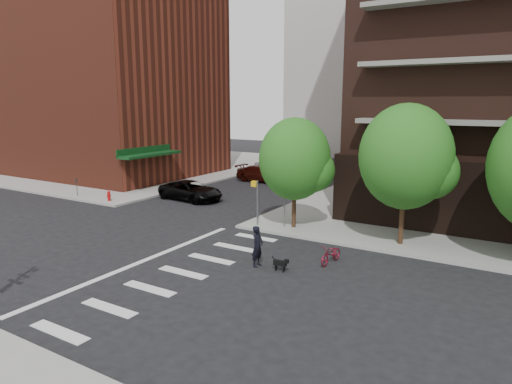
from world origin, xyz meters
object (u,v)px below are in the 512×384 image
object	(u,v)px
dog_walker	(257,246)
parked_car_maroon	(263,174)
parked_car_black	(191,191)
parked_car_silver	(280,167)
fire_hydrant	(109,195)
scooter	(331,254)

from	to	relation	value
dog_walker	parked_car_maroon	bearing A→B (deg)	29.55
parked_car_black	parked_car_silver	bearing A→B (deg)	4.55
fire_hydrant	parked_car_maroon	size ratio (longest dim) A/B	0.14
parked_car_silver	scooter	world-z (taller)	parked_car_silver
fire_hydrant	parked_car_black	xyz separation A→B (m)	(4.40, 3.86, 0.16)
parked_car_silver	dog_walker	size ratio (longest dim) A/B	2.75
parked_car_silver	parked_car_black	bearing A→B (deg)	-176.18
scooter	parked_car_maroon	bearing A→B (deg)	134.69
parked_car_silver	parked_car_maroon	bearing A→B (deg)	-169.87
fire_hydrant	dog_walker	world-z (taller)	dog_walker
parked_car_maroon	fire_hydrant	bearing A→B (deg)	161.46
parked_car_maroon	dog_walker	distance (m)	21.71
dog_walker	scooter	bearing A→B (deg)	-53.03
parked_car_black	parked_car_maroon	xyz separation A→B (m)	(0.60, 9.49, 0.03)
scooter	fire_hydrant	bearing A→B (deg)	175.40
fire_hydrant	scooter	bearing A→B (deg)	-10.58
parked_car_black	scooter	bearing A→B (deg)	-111.91
parked_car_black	fire_hydrant	bearing A→B (deg)	136.85
parked_car_maroon	parked_car_silver	size ratio (longest dim) A/B	1.00
parked_car_maroon	scooter	size ratio (longest dim) A/B	3.01
scooter	dog_walker	world-z (taller)	dog_walker
parked_car_maroon	dog_walker	bearing A→B (deg)	-148.15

